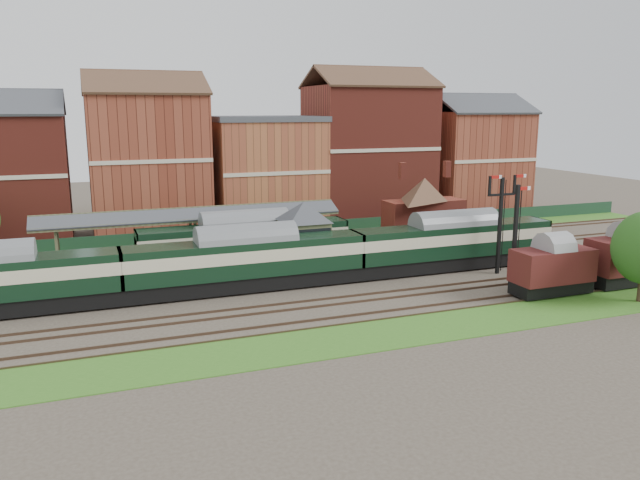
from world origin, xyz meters
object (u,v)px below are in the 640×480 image
object	(u,v)px
signal_box	(304,236)
dmu_train	(247,259)
goods_van_a	(552,268)
semaphore_bracket	(501,218)
platform_railcar	(245,241)

from	to	relation	value
signal_box	dmu_train	distance (m)	6.57
dmu_train	goods_van_a	bearing A→B (deg)	-23.62
semaphore_bracket	platform_railcar	bearing A→B (deg)	154.89
platform_railcar	goods_van_a	size ratio (longest dim) A/B	2.99
dmu_train	goods_van_a	size ratio (longest dim) A/B	9.03
dmu_train	signal_box	bearing A→B (deg)	29.87
semaphore_bracket	goods_van_a	size ratio (longest dim) A/B	1.37
semaphore_bracket	goods_van_a	world-z (taller)	semaphore_bracket
platform_railcar	dmu_train	bearing A→B (deg)	-102.93
dmu_train	semaphore_bracket	bearing A→B (deg)	-6.89
semaphore_bracket	platform_railcar	world-z (taller)	semaphore_bracket
signal_box	platform_railcar	world-z (taller)	signal_box
dmu_train	platform_railcar	xyz separation A→B (m)	(1.49, 6.50, -0.01)
signal_box	dmu_train	bearing A→B (deg)	-150.13
semaphore_bracket	platform_railcar	size ratio (longest dim) A/B	0.46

